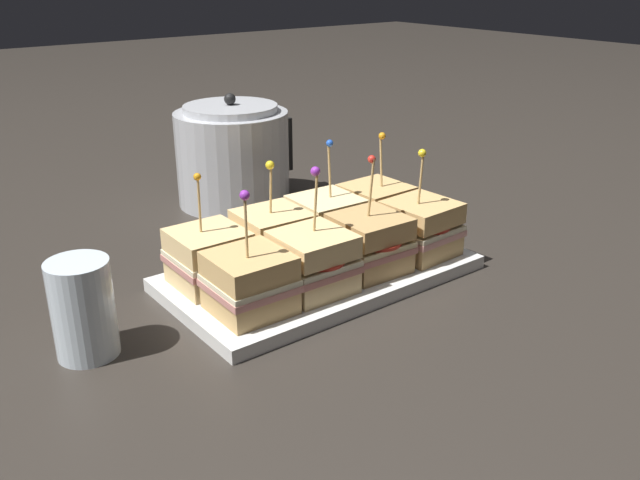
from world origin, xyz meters
name	(u,v)px	position (x,y,z in m)	size (l,w,h in m)	color
ground_plane	(320,279)	(0.00, 0.00, 0.00)	(6.00, 6.00, 0.00)	#2D2823
serving_platter	(320,273)	(0.00, 0.00, 0.01)	(0.41, 0.23, 0.02)	silver
sandwich_front_far_left	(250,283)	(-0.14, -0.05, 0.05)	(0.09, 0.09, 0.15)	tan
sandwich_front_center_left	(313,262)	(-0.05, -0.05, 0.06)	(0.09, 0.09, 0.16)	#DBB77A
sandwich_front_center_right	(370,243)	(0.05, -0.05, 0.06)	(0.09, 0.09, 0.16)	tan
sandwich_front_far_right	(421,228)	(0.14, -0.05, 0.06)	(0.10, 0.10, 0.15)	tan
sandwich_back_far_left	(209,257)	(-0.14, 0.05, 0.05)	(0.09, 0.09, 0.15)	#DBB77A
sandwich_back_center_left	(273,239)	(-0.05, 0.04, 0.06)	(0.10, 0.10, 0.15)	#DBB77A
sandwich_back_center_right	(326,223)	(0.05, 0.05, 0.06)	(0.10, 0.10, 0.16)	beige
sandwich_back_far_right	(376,210)	(0.14, 0.05, 0.06)	(0.09, 0.10, 0.16)	tan
kettle_steel	(233,156)	(0.07, 0.35, 0.09)	(0.22, 0.20, 0.19)	#B7BABF
drinking_glass	(83,309)	(-0.32, 0.01, 0.06)	(0.07, 0.07, 0.11)	silver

